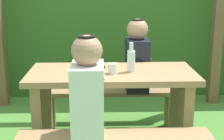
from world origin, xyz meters
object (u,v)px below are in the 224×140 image
Objects in this scene: person_black_coat at (137,58)px; drinking_glass at (112,69)px; bottle_right at (91,60)px; bottle_center at (81,64)px; picnic_table at (112,99)px; cell_phone at (100,66)px; bottle_left at (131,60)px; person_white_shirt at (88,91)px; bench_far at (110,101)px.

drinking_glass is (-0.27, -0.60, 0.04)m from person_black_coat.
bottle_right is 1.27× the size of bottle_center.
bottle_center is (-0.25, -0.08, 0.33)m from picnic_table.
bottle_center is at bearing -161.56° from picnic_table.
drinking_glass is 0.60× the size of cell_phone.
person_black_coat is at bearing 36.08° from cell_phone.
picnic_table is 0.39m from bottle_left.
picnic_table is at bearing -66.39° from cell_phone.
bottle_left is 0.33m from bottle_right.
person_white_shirt is 5.14× the size of cell_phone.
picnic_table is 0.60m from person_white_shirt.
bench_far is at bearing 80.02° from person_white_shirt.
bottle_left is 0.95× the size of bottle_right.
cell_phone is (-0.36, -0.36, 0.01)m from person_black_coat.
drinking_glass is 0.18m from bottle_left.
bench_far is 1.15m from person_white_shirt.
drinking_glass is (-0.00, -0.60, 0.50)m from bench_far.
person_black_coat is 5.14× the size of cell_phone.
person_white_shirt is 2.80× the size of bottle_right.
cell_phone is (0.08, 0.68, 0.01)m from person_white_shirt.
picnic_table is 0.56m from bench_far.
bottle_right is (-0.17, 0.05, 0.06)m from drinking_glass.
bench_far is 10.00× the size of cell_phone.
person_black_coat is 8.62× the size of drinking_glass.
bottle_right is (-0.18, -0.03, 0.36)m from picnic_table.
drinking_glass is 0.25m from bottle_center.
picnic_table is 1.00× the size of bench_far.
bottle_left is at bearing 55.41° from person_white_shirt.
person_white_shirt and person_black_coat have the same top height.
person_white_shirt reaches higher than drinking_glass.
bottle_right is 0.22m from cell_phone.
picnic_table is at bearing 70.56° from person_white_shirt.
person_white_shirt is 3.54× the size of bottle_center.
person_white_shirt is at bearing -124.59° from bottle_left.
person_black_coat reaches higher than bottle_right.
person_black_coat is 3.54× the size of bottle_center.
bottle_right is (-0.18, -0.55, 0.56)m from bench_far.
bench_far is 0.78m from drinking_glass.
bottle_left is at bearing -8.37° from picnic_table.
bottle_left is at bearing -43.73° from cell_phone.
bottle_left is at bearing -73.79° from bench_far.
person_black_coat is at bearing 62.88° from picnic_table.
bottle_left is (-0.11, -0.54, 0.10)m from person_black_coat.
person_black_coat reaches higher than bench_far.
bottle_center reaches higher than cell_phone.
bottle_center is at bearing 99.19° from person_white_shirt.
person_white_shirt is (-0.18, -1.04, 0.46)m from bench_far.
cell_phone is at bearing 83.02° from person_white_shirt.
drinking_glass reaches higher than picnic_table.
cell_phone is (0.15, 0.24, -0.08)m from bottle_center.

